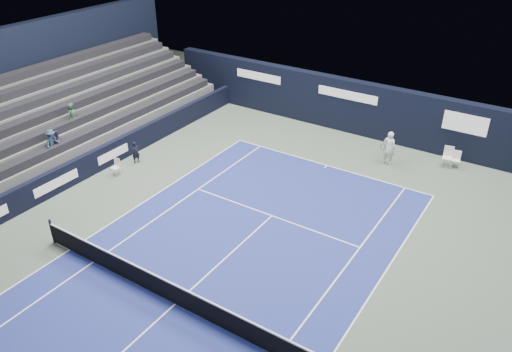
{
  "coord_description": "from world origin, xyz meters",
  "views": [
    {
      "loc": [
        9.24,
        -9.13,
        12.36
      ],
      "look_at": [
        -1.26,
        7.06,
        1.3
      ],
      "focal_mm": 35.0,
      "sensor_mm": 36.0,
      "label": 1
    }
  ],
  "objects_px": {
    "folding_chair_back_b": "(448,155)",
    "line_judge_chair": "(116,165)",
    "tennis_net": "(174,293)",
    "folding_chair_back_a": "(457,156)",
    "tennis_player": "(389,148)"
  },
  "relations": [
    {
      "from": "folding_chair_back_b",
      "to": "line_judge_chair",
      "type": "xyz_separation_m",
      "value": [
        -13.61,
        -9.86,
        -0.13
      ]
    },
    {
      "from": "folding_chair_back_a",
      "to": "tennis_player",
      "type": "distance_m",
      "value": 3.46
    },
    {
      "from": "line_judge_chair",
      "to": "folding_chair_back_a",
      "type": "bearing_deg",
      "value": 31.69
    },
    {
      "from": "tennis_net",
      "to": "folding_chair_back_b",
      "type": "bearing_deg",
      "value": 71.22
    },
    {
      "from": "folding_chair_back_a",
      "to": "folding_chair_back_b",
      "type": "bearing_deg",
      "value": -168.67
    },
    {
      "from": "tennis_net",
      "to": "tennis_player",
      "type": "distance_m",
      "value": 14.03
    },
    {
      "from": "folding_chair_back_b",
      "to": "line_judge_chair",
      "type": "distance_m",
      "value": 16.81
    },
    {
      "from": "tennis_net",
      "to": "folding_chair_back_a",
      "type": "bearing_deg",
      "value": 70.1
    },
    {
      "from": "line_judge_chair",
      "to": "tennis_net",
      "type": "height_order",
      "value": "tennis_net"
    },
    {
      "from": "tennis_player",
      "to": "folding_chair_back_a",
      "type": "bearing_deg",
      "value": 27.32
    },
    {
      "from": "folding_chair_back_a",
      "to": "folding_chair_back_b",
      "type": "xyz_separation_m",
      "value": [
        -0.4,
        -0.18,
        0.03
      ]
    },
    {
      "from": "tennis_net",
      "to": "line_judge_chair",
      "type": "bearing_deg",
      "value": 147.67
    },
    {
      "from": "line_judge_chair",
      "to": "tennis_player",
      "type": "relative_size",
      "value": 0.47
    },
    {
      "from": "line_judge_chair",
      "to": "tennis_net",
      "type": "relative_size",
      "value": 0.07
    },
    {
      "from": "folding_chair_back_a",
      "to": "line_judge_chair",
      "type": "distance_m",
      "value": 17.24
    }
  ]
}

